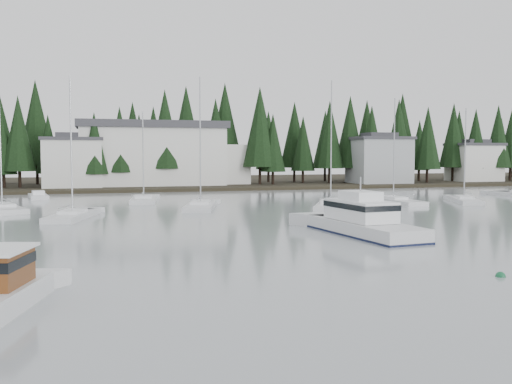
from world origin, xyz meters
TOP-DOWN VIEW (x-y plane):
  - ground at (0.00, 0.00)m, footprint 260.00×260.00m
  - far_shore_land at (0.00, 97.00)m, footprint 240.00×54.00m
  - conifer_treeline at (0.00, 86.00)m, footprint 200.00×22.00m
  - house_west at (-18.00, 79.00)m, footprint 9.54×7.42m
  - house_east_a at (36.00, 78.00)m, footprint 10.60×8.48m
  - house_east_b at (58.00, 80.00)m, footprint 9.54×7.42m
  - harbor_inn at (-2.96, 82.34)m, footprint 29.50×11.50m
  - cabin_cruiser_center at (3.98, 19.85)m, footprint 4.63×11.45m
  - sailboat_1 at (28.33, 41.95)m, footprint 5.95×9.78m
  - sailboat_2 at (19.74, 43.59)m, footprint 2.73×11.02m
  - sailboat_3 at (-8.88, 53.05)m, footprint 4.00×9.32m
  - sailboat_5 at (-16.53, 36.34)m, footprint 4.92×9.60m
  - sailboat_6 at (-3.71, 42.77)m, footprint 5.37×10.33m
  - sailboat_9 at (-23.71, 45.40)m, footprint 6.16×10.11m
  - sailboat_10 at (9.95, 39.62)m, footprint 6.91×9.88m
  - runabout_1 at (11.55, 32.82)m, footprint 2.57×6.59m
  - runabout_3 at (-21.76, 62.06)m, footprint 3.14×6.10m
  - mooring_buoy_green at (3.81, 5.13)m, footprint 0.47×0.47m

SIDE VIEW (x-z plane):
  - ground at x=0.00m, z-range 0.00..0.00m
  - far_shore_land at x=0.00m, z-range -0.50..0.50m
  - conifer_treeline at x=0.00m, z-range -10.00..10.00m
  - mooring_buoy_green at x=3.81m, z-range -0.24..0.24m
  - sailboat_3 at x=-8.88m, z-range -5.69..5.80m
  - sailboat_2 at x=19.74m, z-range -6.42..6.54m
  - sailboat_1 at x=28.33m, z-range -5.85..5.98m
  - sailboat_5 at x=-16.53m, z-range -6.58..6.73m
  - sailboat_9 at x=-23.71m, z-range -7.05..7.20m
  - sailboat_10 at x=9.95m, z-range -7.02..7.17m
  - sailboat_6 at x=-3.71m, z-range -7.17..7.32m
  - runabout_1 at x=11.55m, z-range -0.58..0.84m
  - runabout_3 at x=-21.76m, z-range -0.58..0.84m
  - cabin_cruiser_center at x=3.98m, z-range -1.68..3.11m
  - house_east_b at x=58.00m, z-range 0.28..8.53m
  - house_west at x=-18.00m, z-range 0.28..9.03m
  - house_east_a at x=36.00m, z-range 0.28..9.53m
  - harbor_inn at x=-2.96m, z-range 0.33..11.23m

